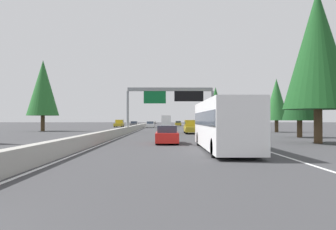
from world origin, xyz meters
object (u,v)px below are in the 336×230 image
object	(u,v)px
pickup_distant_b	(192,127)
sedan_distant_a	(178,124)
oncoming_near	(119,123)
sedan_mid_center	(150,125)
bus_far_center	(223,123)
oncoming_far	(134,124)
conifer_right_far	(216,103)
conifer_right_mid	(276,100)
conifer_left_near	(43,88)
sign_gantry_overhead	(171,97)
sedan_mid_left	(167,135)
box_truck_near_center	(166,121)
conifer_right_near	(299,90)
conifer_right_foreground	(318,49)

from	to	relation	value
pickup_distant_b	sedan_distant_a	xyz separation A→B (m)	(55.51, -0.05, -0.23)
pickup_distant_b	oncoming_near	distance (m)	41.83
pickup_distant_b	sedan_mid_center	world-z (taller)	pickup_distant_b
oncoming_near	bus_far_center	bearing A→B (deg)	13.44
oncoming_far	conifer_right_far	xyz separation A→B (m)	(-15.92, -18.52, 4.59)
conifer_right_mid	conifer_left_near	world-z (taller)	conifer_left_near
pickup_distant_b	oncoming_far	xyz separation A→B (m)	(40.09, 11.71, -0.23)
sign_gantry_overhead	conifer_right_mid	bearing A→B (deg)	-80.25
sedan_distant_a	oncoming_near	distance (m)	22.67
oncoming_near	conifer_left_near	size ratio (longest dim) A/B	0.48
pickup_distant_b	sedan_mid_center	distance (m)	33.74
sedan_mid_left	sedan_mid_center	world-z (taller)	same
sedan_mid_center	oncoming_far	xyz separation A→B (m)	(7.15, 4.45, 0.00)
sedan_mid_left	box_truck_near_center	size ratio (longest dim) A/B	0.52
bus_far_center	conifer_right_near	bearing A→B (deg)	-35.22
conifer_right_mid	conifer_left_near	xyz separation A→B (m)	(4.32, 37.31, 2.18)
bus_far_center	conifer_right_mid	bearing A→B (deg)	-23.53
bus_far_center	pickup_distant_b	xyz separation A→B (m)	(25.60, 0.04, -0.80)
conifer_right_foreground	pickup_distant_b	bearing A→B (deg)	24.73
box_truck_near_center	oncoming_far	bearing A→B (deg)	109.11
pickup_distant_b	conifer_right_near	xyz separation A→B (m)	(-10.12, -10.97, 4.18)
sedan_mid_left	oncoming_near	size ratio (longest dim) A/B	0.79
sedan_mid_left	conifer_left_near	bearing A→B (deg)	35.37
sedan_mid_left	sedan_distant_a	world-z (taller)	same
conifer_right_foreground	sedan_distant_a	bearing A→B (deg)	6.73
sedan_mid_center	box_truck_near_center	xyz separation A→B (m)	(9.97, -3.70, 0.93)
sign_gantry_overhead	sedan_mid_center	xyz separation A→B (m)	(30.69, 4.48, -4.53)
bus_far_center	oncoming_far	xyz separation A→B (m)	(65.69, 11.75, -1.03)
oncoming_near	conifer_right_mid	size ratio (longest dim) A/B	0.68
sedan_distant_a	sedan_mid_left	bearing A→B (deg)	177.33
sedan_mid_center	conifer_right_mid	xyz separation A→B (m)	(-27.91, -20.64, 4.30)
pickup_distant_b	box_truck_near_center	bearing A→B (deg)	4.74
sedan_distant_a	conifer_right_mid	distance (m)	52.38
sign_gantry_overhead	conifer_right_far	size ratio (longest dim) A/B	1.46
sedan_mid_center	bus_far_center	bearing A→B (deg)	-172.90
oncoming_far	bus_far_center	bearing A→B (deg)	10.14
bus_far_center	sedan_distant_a	bearing A→B (deg)	-0.01
bus_far_center	oncoming_near	world-z (taller)	bus_far_center
pickup_distant_b	box_truck_near_center	xyz separation A→B (m)	(42.92, 3.56, 0.70)
sedan_mid_center	oncoming_near	distance (m)	10.07
conifer_left_near	pickup_distant_b	bearing A→B (deg)	-111.35
bus_far_center	sedan_mid_center	world-z (taller)	bus_far_center
sedan_mid_left	sedan_distant_a	size ratio (longest dim) A/B	1.00
pickup_distant_b	conifer_right_foreground	distance (m)	22.29
sign_gantry_overhead	conifer_right_mid	xyz separation A→B (m)	(2.78, -16.16, -0.24)
pickup_distant_b	conifer_right_mid	xyz separation A→B (m)	(5.04, -13.38, 4.07)
conifer_right_near	conifer_left_near	size ratio (longest dim) A/B	0.71
bus_far_center	conifer_left_near	xyz separation A→B (m)	(34.95, 23.97, 5.45)
sedan_mid_left	pickup_distant_b	bearing A→B (deg)	-10.03
oncoming_near	conifer_right_foreground	bearing A→B (deg)	22.63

